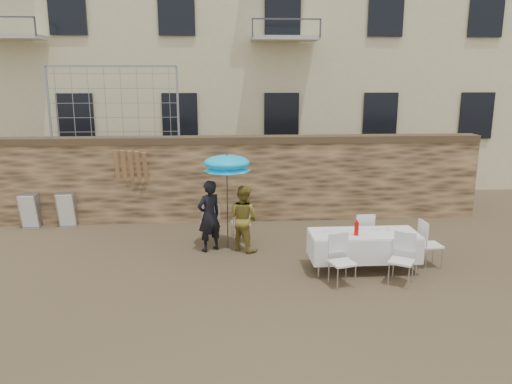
{
  "coord_description": "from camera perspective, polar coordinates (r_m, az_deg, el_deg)",
  "views": [
    {
      "loc": [
        -0.29,
        -7.92,
        3.77
      ],
      "look_at": [
        0.4,
        2.2,
        1.4
      ],
      "focal_mm": 35.0,
      "sensor_mm": 36.0,
      "label": 1
    }
  ],
  "objects": [
    {
      "name": "wood_planks",
      "position": [
        13.25,
        -14.08,
        0.68
      ],
      "size": [
        0.7,
        0.2,
        2.0
      ],
      "primitive_type": null,
      "color": "#A37749",
      "rests_on": "ground"
    },
    {
      "name": "soda_bottle",
      "position": [
        9.79,
        11.41,
        -4.13
      ],
      "size": [
        0.09,
        0.09,
        0.26
      ],
      "primitive_type": "cylinder",
      "color": "red",
      "rests_on": "banquet_table"
    },
    {
      "name": "woman_dress",
      "position": [
        10.93,
        -1.43,
        -3.01
      ],
      "size": [
        0.9,
        0.88,
        1.46
      ],
      "primitive_type": "imported",
      "rotation": [
        0.0,
        0.0,
        2.41
      ],
      "color": "#B29A36",
      "rests_on": "ground"
    },
    {
      "name": "banquet_table",
      "position": [
        10.03,
        12.25,
        -4.79
      ],
      "size": [
        2.1,
        0.85,
        0.78
      ],
      "color": "white",
      "rests_on": "ground"
    },
    {
      "name": "man_suit",
      "position": [
        10.91,
        -5.37,
        -2.75
      ],
      "size": [
        0.69,
        0.64,
        1.58
      ],
      "primitive_type": "imported",
      "rotation": [
        0.0,
        0.0,
        3.75
      ],
      "color": "black",
      "rests_on": "ground"
    },
    {
      "name": "table_chair_back",
      "position": [
        10.89,
        12.05,
        -4.73
      ],
      "size": [
        0.49,
        0.49,
        0.96
      ],
      "primitive_type": null,
      "rotation": [
        0.0,
        0.0,
        3.16
      ],
      "color": "white",
      "rests_on": "ground"
    },
    {
      "name": "table_chair_front_right",
      "position": [
        9.59,
        16.3,
        -7.45
      ],
      "size": [
        0.66,
        0.66,
        0.96
      ],
      "primitive_type": null,
      "rotation": [
        0.0,
        0.0,
        -0.56
      ],
      "color": "white",
      "rests_on": "ground"
    },
    {
      "name": "chair_stack_left",
      "position": [
        13.97,
        -24.15,
        -1.74
      ],
      "size": [
        0.46,
        0.47,
        0.92
      ],
      "primitive_type": null,
      "color": "white",
      "rests_on": "ground"
    },
    {
      "name": "table_chair_side",
      "position": [
        10.66,
        19.32,
        -5.59
      ],
      "size": [
        0.51,
        0.51,
        0.96
      ],
      "primitive_type": null,
      "rotation": [
        0.0,
        0.0,
        1.64
      ],
      "color": "white",
      "rests_on": "ground"
    },
    {
      "name": "couple_chair_right",
      "position": [
        11.53,
        -1.79,
        -3.44
      ],
      "size": [
        0.52,
        0.52,
        0.96
      ],
      "primitive_type": null,
      "rotation": [
        0.0,
        0.0,
        3.23
      ],
      "color": "white",
      "rests_on": "ground"
    },
    {
      "name": "ground",
      "position": [
        8.78,
        -1.67,
        -12.29
      ],
      "size": [
        80.0,
        80.0,
        0.0
      ],
      "primitive_type": "plane",
      "color": "brown",
      "rests_on": "ground"
    },
    {
      "name": "couple_chair_left",
      "position": [
        11.53,
        -5.28,
        -3.49
      ],
      "size": [
        0.55,
        0.55,
        0.96
      ],
      "primitive_type": null,
      "rotation": [
        0.0,
        0.0,
        3.31
      ],
      "color": "white",
      "rests_on": "ground"
    },
    {
      "name": "chain_link_fence",
      "position": [
        13.22,
        -15.96,
        9.75
      ],
      "size": [
        3.2,
        0.06,
        1.8
      ],
      "primitive_type": null,
      "color": "gray",
      "rests_on": "stone_wall"
    },
    {
      "name": "umbrella",
      "position": [
        10.76,
        -3.35,
        3.03
      ],
      "size": [
        1.04,
        1.04,
        2.0
      ],
      "color": "#3F3F44",
      "rests_on": "ground"
    },
    {
      "name": "stone_wall",
      "position": [
        13.2,
        -2.56,
        1.46
      ],
      "size": [
        13.0,
        0.5,
        2.2
      ],
      "primitive_type": "cube",
      "color": "brown",
      "rests_on": "ground"
    },
    {
      "name": "chair_stack_right",
      "position": [
        13.68,
        -20.62,
        -1.72
      ],
      "size": [
        0.46,
        0.4,
        0.92
      ],
      "primitive_type": null,
      "color": "white",
      "rests_on": "ground"
    },
    {
      "name": "table_chair_front_left",
      "position": [
        9.28,
        9.85,
        -7.81
      ],
      "size": [
        0.59,
        0.59,
        0.96
      ],
      "primitive_type": null,
      "rotation": [
        0.0,
        0.0,
        0.27
      ],
      "color": "white",
      "rests_on": "ground"
    }
  ]
}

